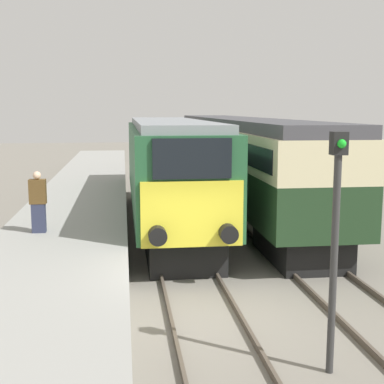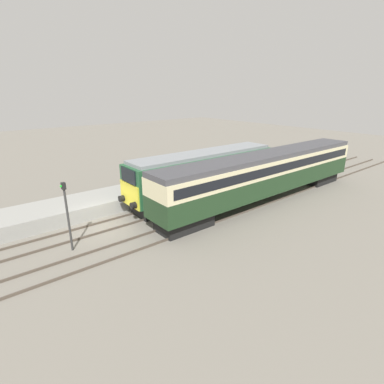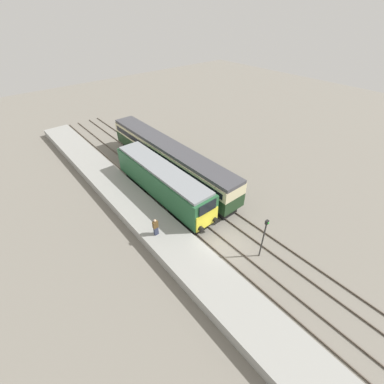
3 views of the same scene
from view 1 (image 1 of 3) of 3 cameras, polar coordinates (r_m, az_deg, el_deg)
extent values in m
plane|color=slate|center=(11.57, 1.23, -13.00)|extent=(120.00, 120.00, 0.00)
cube|color=gray|center=(19.08, -12.26, -2.87)|extent=(3.50, 50.00, 1.00)
cube|color=#4C4238|center=(16.21, -3.93, -6.33)|extent=(0.07, 60.00, 0.14)
cube|color=#4C4238|center=(16.35, 1.13, -6.17)|extent=(0.07, 60.00, 0.14)
cube|color=#4C4238|center=(16.74, 7.84, -5.90)|extent=(0.07, 60.00, 0.14)
cube|color=#4C4238|center=(17.16, 12.49, -5.66)|extent=(0.07, 60.00, 0.14)
cube|color=black|center=(15.59, -1.17, -5.28)|extent=(2.03, 4.00, 1.00)
cube|color=black|center=(23.75, -3.32, -0.39)|extent=(2.03, 4.00, 1.00)
cube|color=#235633|center=(19.38, -2.51, 3.01)|extent=(2.70, 13.36, 2.68)
cube|color=yellow|center=(12.84, 0.02, -2.39)|extent=(2.48, 0.10, 1.61)
cube|color=black|center=(12.65, 0.02, 3.58)|extent=(1.89, 0.10, 0.96)
cube|color=gray|center=(19.29, -2.54, 7.32)|extent=(2.38, 12.83, 0.24)
cylinder|color=black|center=(12.66, -3.69, -4.67)|extent=(0.44, 0.35, 0.44)
cylinder|color=black|center=(12.87, 3.91, -4.45)|extent=(0.44, 0.35, 0.44)
cube|color=black|center=(15.85, 11.40, -5.32)|extent=(1.89, 3.60, 0.95)
cube|color=black|center=(31.64, 1.87, 1.88)|extent=(1.89, 3.60, 0.95)
cube|color=#1E381E|center=(23.46, 5.08, 2.38)|extent=(2.70, 20.86, 1.46)
cube|color=beige|center=(23.35, 5.12, 5.57)|extent=(2.71, 20.86, 1.15)
cube|color=black|center=(23.35, 5.12, 5.57)|extent=(2.75, 20.03, 0.63)
cube|color=#424247|center=(23.32, 5.15, 7.42)|extent=(2.48, 20.86, 0.36)
cube|color=#2D334C|center=(15.02, -16.03, -2.68)|extent=(0.36, 0.24, 0.79)
cube|color=brown|center=(14.89, -16.14, 0.05)|extent=(0.44, 0.26, 0.66)
sphere|color=beige|center=(14.84, -16.22, 1.71)|extent=(0.21, 0.21, 0.21)
cylinder|color=#333333|center=(8.93, 14.87, -7.74)|extent=(0.12, 0.12, 3.60)
cube|color=black|center=(8.59, 15.40, 5.03)|extent=(0.24, 0.20, 0.36)
sphere|color=green|center=(8.49, 15.68, 4.98)|extent=(0.14, 0.14, 0.14)
camera|label=2|loc=(19.91, 73.45, 14.87)|focal=28.00mm
camera|label=3|loc=(16.05, -102.90, 51.07)|focal=24.00mm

